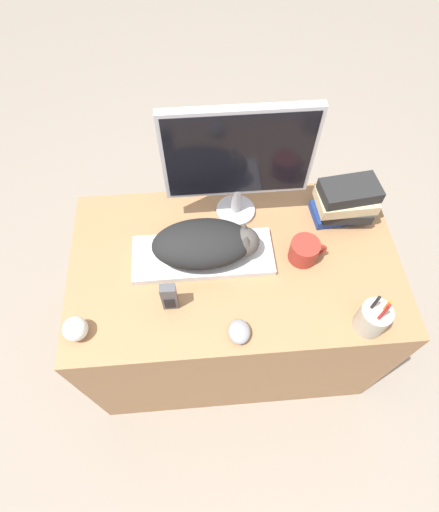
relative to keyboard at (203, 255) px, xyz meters
name	(u,v)px	position (x,y,z in m)	size (l,w,h in m)	color
ground_plane	(237,404)	(0.11, -0.35, -0.72)	(12.00, 12.00, 0.00)	gray
desk	(232,305)	(0.11, -0.02, -0.37)	(1.13, 0.66, 0.71)	#9E7047
keyboard	(203,255)	(0.00, 0.00, 0.00)	(0.48, 0.18, 0.02)	silver
cat	(207,243)	(0.02, 0.00, 0.07)	(0.35, 0.19, 0.12)	black
monitor	(239,158)	(0.13, 0.18, 0.26)	(0.48, 0.14, 0.46)	#B7B7BC
computer_mouse	(239,332)	(0.09, -0.28, 0.01)	(0.07, 0.08, 0.04)	gray
coffee_mug	(305,251)	(0.34, -0.03, 0.03)	(0.13, 0.10, 0.08)	#9E2D23
pen_cup	(373,318)	(0.49, -0.29, 0.04)	(0.09, 0.09, 0.19)	#B2A893
baseball	(75,329)	(-0.40, -0.24, 0.03)	(0.08, 0.08, 0.08)	silver
phone	(169,297)	(-0.11, -0.17, 0.05)	(0.05, 0.03, 0.12)	#4C4C51
book_stack	(345,202)	(0.51, 0.14, 0.07)	(0.21, 0.14, 0.16)	navy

